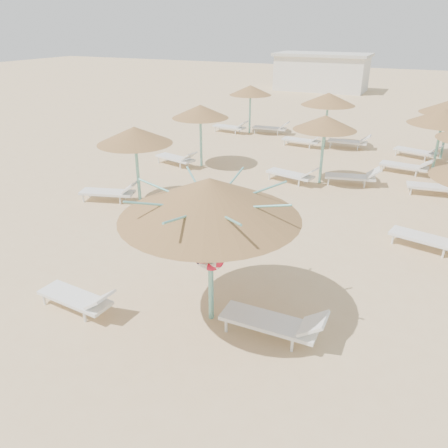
% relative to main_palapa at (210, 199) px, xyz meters
% --- Properties ---
extents(ground, '(120.00, 120.00, 0.00)m').
position_rel_main_palapa_xyz_m(ground, '(-0.49, 0.19, -2.75)').
color(ground, tan).
rests_on(ground, ground).
extents(main_palapa, '(3.53, 3.53, 3.16)m').
position_rel_main_palapa_xyz_m(main_palapa, '(0.00, 0.00, 0.00)').
color(main_palapa, '#6AB9AD').
rests_on(main_palapa, ground).
extents(lounger_main_a, '(1.94, 0.71, 0.69)m').
position_rel_main_palapa_xyz_m(lounger_main_a, '(-2.72, -1.02, -2.42)').
color(lounger_main_a, white).
rests_on(lounger_main_a, ground).
extents(lounger_main_b, '(2.12, 0.66, 0.77)m').
position_rel_main_palapa_xyz_m(lounger_main_b, '(1.45, -0.02, -2.39)').
color(lounger_main_b, white).
rests_on(lounger_main_b, ground).
extents(palapa_field, '(19.38, 14.09, 2.72)m').
position_rel_main_palapa_xyz_m(palapa_field, '(2.51, 10.23, -0.44)').
color(palapa_field, '#6AB9AD').
rests_on(palapa_field, ground).
extents(service_hut, '(8.40, 4.40, 3.25)m').
position_rel_main_palapa_xyz_m(service_hut, '(-6.49, 35.19, -1.11)').
color(service_hut, silver).
rests_on(service_hut, ground).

